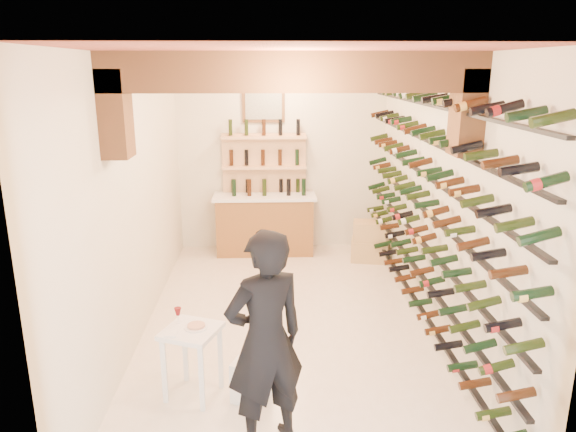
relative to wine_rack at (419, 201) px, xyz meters
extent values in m
plane|color=silver|center=(-1.53, 0.00, -1.55)|extent=(6.00, 6.00, 0.00)
cube|color=beige|center=(-1.53, 3.00, 0.05)|extent=(3.50, 0.02, 3.20)
cube|color=beige|center=(-1.53, -3.00, 0.05)|extent=(3.50, 0.02, 3.20)
cube|color=beige|center=(-3.28, 0.00, 0.05)|extent=(0.02, 6.00, 3.20)
cube|color=beige|center=(0.22, 0.00, 0.05)|extent=(0.02, 6.00, 3.20)
cube|color=#AE4F3D|center=(-1.53, 0.00, 1.65)|extent=(3.50, 6.00, 0.02)
cube|color=brown|center=(-1.53, -1.00, 1.47)|extent=(3.50, 0.35, 0.36)
cube|color=brown|center=(-3.16, -1.00, 1.10)|extent=(0.24, 0.35, 0.80)
cube|color=brown|center=(0.10, -1.00, 1.10)|extent=(0.24, 0.35, 0.80)
cube|color=black|center=(0.06, 0.00, -1.30)|extent=(0.06, 5.70, 0.03)
cube|color=black|center=(0.06, 0.00, -0.90)|extent=(0.06, 5.70, 0.03)
cube|color=black|center=(0.06, 0.00, -0.50)|extent=(0.06, 5.70, 0.03)
cube|color=black|center=(0.06, 0.00, -0.10)|extent=(0.06, 5.70, 0.03)
cube|color=black|center=(0.06, 0.00, 0.30)|extent=(0.06, 5.70, 0.03)
cube|color=black|center=(0.06, 0.00, 0.70)|extent=(0.06, 5.70, 0.03)
cube|color=black|center=(0.06, 0.00, 1.10)|extent=(0.06, 5.70, 0.03)
cube|color=brown|center=(-1.83, 2.65, -1.07)|extent=(1.60, 0.55, 0.96)
cube|color=white|center=(-1.83, 2.65, -0.56)|extent=(1.70, 0.62, 0.05)
cube|color=#DEAD7D|center=(-1.83, 2.92, -0.55)|extent=(1.40, 0.10, 2.00)
cube|color=#DEAD7D|center=(-1.83, 2.82, -1.10)|extent=(1.40, 0.28, 0.04)
cube|color=#DEAD7D|center=(-1.83, 2.82, -0.60)|extent=(1.40, 0.28, 0.04)
cube|color=#DEAD7D|center=(-1.83, 2.82, -0.10)|extent=(1.40, 0.28, 0.04)
cube|color=#DEAD7D|center=(-1.83, 2.82, 0.40)|extent=(1.40, 0.28, 0.04)
cube|color=brown|center=(-1.83, 2.97, 0.90)|extent=(0.70, 0.04, 0.55)
cube|color=#99998C|center=(-1.83, 2.94, 0.90)|extent=(0.60, 0.01, 0.45)
cube|color=white|center=(-2.51, -1.45, -0.87)|extent=(0.63, 0.63, 0.05)
cube|color=white|center=(-2.76, -1.56, -1.22)|extent=(0.05, 0.05, 0.66)
cube|color=white|center=(-2.40, -1.70, -1.22)|extent=(0.05, 0.05, 0.66)
cube|color=white|center=(-2.62, -1.19, -1.22)|extent=(0.05, 0.05, 0.66)
cube|color=white|center=(-2.26, -1.34, -1.22)|extent=(0.05, 0.05, 0.66)
cylinder|color=white|center=(-2.46, -1.43, -0.84)|extent=(0.22, 0.22, 0.01)
cylinder|color=#BF7266|center=(-2.46, -1.43, -0.82)|extent=(0.17, 0.17, 0.02)
cube|color=white|center=(-2.68, -1.56, -0.84)|extent=(0.11, 0.11, 0.01)
cylinder|color=white|center=(-2.65, -1.31, -0.84)|extent=(0.07, 0.07, 0.00)
cylinder|color=white|center=(-2.65, -1.31, -0.80)|extent=(0.01, 0.01, 0.08)
cone|color=#5A070B|center=(-2.65, -1.31, -0.73)|extent=(0.07, 0.07, 0.07)
cube|color=white|center=(-1.94, -1.52, -1.35)|extent=(0.42, 0.42, 0.40)
imported|color=black|center=(-1.81, -2.14, -0.61)|extent=(0.81, 0.70, 1.88)
cylinder|color=silver|center=(-1.73, 0.81, -1.53)|extent=(0.38, 0.38, 0.03)
cylinder|color=silver|center=(-1.73, 0.81, -1.19)|extent=(0.08, 0.08, 0.67)
cylinder|color=silver|center=(-1.73, 0.81, -0.84)|extent=(0.37, 0.37, 0.07)
torus|color=silver|center=(-1.73, 0.81, -1.34)|extent=(0.29, 0.29, 0.02)
cube|color=tan|center=(-0.13, 2.20, -1.38)|extent=(0.64, 0.50, 0.34)
cube|color=tan|center=(-0.13, 2.20, -1.05)|extent=(0.59, 0.46, 0.31)
camera|label=1|loc=(-1.78, -6.01, 1.52)|focal=33.36mm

